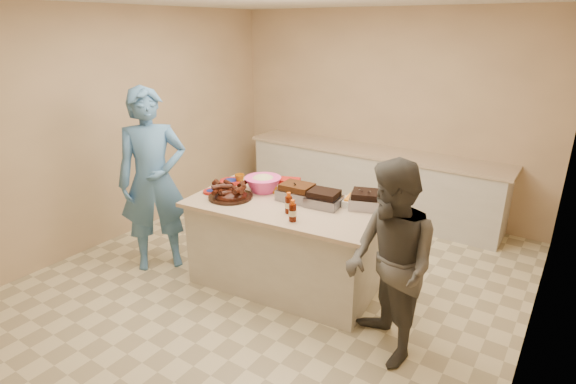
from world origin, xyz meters
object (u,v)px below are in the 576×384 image
Objects in this scene: rib_platter at (231,198)px; guest_gray at (382,351)px; plastic_cup at (240,183)px; guest_blue at (162,263)px; bbq_bottle_b at (293,221)px; island at (285,283)px; bbq_bottle_a at (289,213)px; mustard_bottle at (275,193)px; roasting_pan at (364,207)px; coleslaw_bowl at (263,191)px.

rib_platter is 1.98m from guest_gray.
plastic_cup reaches higher than guest_blue.
plastic_cup reaches higher than guest_gray.
bbq_bottle_b is 0.10× the size of guest_blue.
island is at bearing 18.70° from rib_platter.
bbq_bottle_a is 1.83× the size of mustard_bottle.
roasting_pan is (1.20, 0.51, 0.00)m from rib_platter.
coleslaw_bowl reaches higher than island.
roasting_pan reaches higher than guest_gray.
bbq_bottle_a reaches higher than plastic_cup.
bbq_bottle_a is at bearing -41.42° from guest_blue.
mustard_bottle is at bearing 170.44° from roasting_pan.
guest_gray is (1.07, -0.23, -0.88)m from bbq_bottle_a.
rib_platter reaches higher than plastic_cup.
bbq_bottle_a is at bearing -23.39° from plastic_cup.
roasting_pan is at bearing 169.66° from guest_gray.
bbq_bottle_a is 1.86× the size of plastic_cup.
plastic_cup reaches higher than island.
bbq_bottle_a reaches higher than island.
island is 0.97m from bbq_bottle_b.
bbq_bottle_a reaches higher than rib_platter.
bbq_bottle_b is at bearing -34.44° from coleslaw_bowl.
coleslaw_bowl reaches higher than plastic_cup.
mustard_bottle is 1.54m from guest_blue.
guest_gray is at bearing -19.21° from coleslaw_bowl.
island is 1.42m from guest_blue.
plastic_cup is (-0.21, 0.39, 0.00)m from rib_platter.
rib_platter is at bearing -61.98° from plastic_cup.
plastic_cup is at bearing 118.02° from rib_platter.
bbq_bottle_a is 0.18m from bbq_bottle_b.
bbq_bottle_a is at bearing -40.77° from mustard_bottle.
roasting_pan is 2.54× the size of mustard_bottle.
guest_gray is at bearing -50.47° from guest_blue.
rib_platter reaches higher than guest_gray.
coleslaw_bowl is at bearing 152.18° from island.
guest_gray is at bearing -7.44° from rib_platter.
rib_platter is 0.36m from coleslaw_bowl.
island is 5.00× the size of coleslaw_bowl.
rib_platter is 0.44m from plastic_cup.
island is 4.23× the size of rib_platter.
rib_platter is 4.14× the size of plastic_cup.
rib_platter is (-0.53, -0.18, 0.88)m from island.
coleslaw_bowl is at bearing 65.14° from rib_platter.
roasting_pan is at bearing 4.77° from plastic_cup.
bbq_bottle_b is at bearing -140.69° from roasting_pan.
guest_gray is (1.96, -0.62, -0.88)m from plastic_cup.
guest_blue is (-2.03, -0.76, -0.88)m from roasting_pan.
guest_gray is at bearing -17.54° from plastic_cup.
roasting_pan is 1.06m from coleslaw_bowl.
bbq_bottle_b reaches higher than rib_platter.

